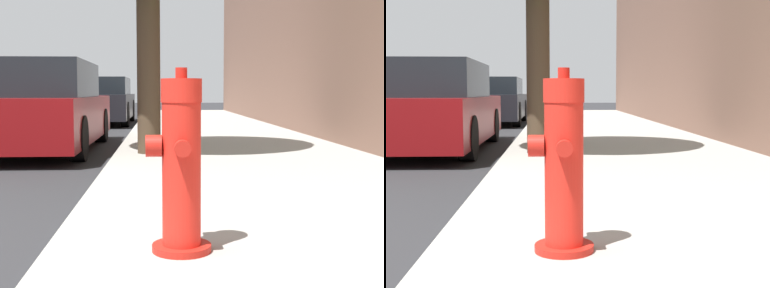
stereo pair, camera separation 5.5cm
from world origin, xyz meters
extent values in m
cube|color=#99968E|center=(3.60, 0.00, 0.06)|extent=(3.29, 40.00, 0.12)
cylinder|color=red|center=(2.65, -0.14, 0.13)|extent=(0.30, 0.30, 0.03)
cylinder|color=red|center=(2.65, -0.14, 0.51)|extent=(0.19, 0.19, 0.71)
cylinder|color=red|center=(2.65, -0.14, 0.92)|extent=(0.20, 0.20, 0.12)
cylinder|color=red|center=(2.65, -0.14, 1.00)|extent=(0.06, 0.06, 0.05)
cylinder|color=red|center=(2.65, -0.27, 0.65)|extent=(0.08, 0.07, 0.08)
cylinder|color=red|center=(2.65, -0.01, 0.65)|extent=(0.08, 0.07, 0.08)
cylinder|color=red|center=(2.51, -0.14, 0.65)|extent=(0.08, 0.11, 0.11)
cube|color=maroon|center=(0.63, 5.60, 0.50)|extent=(1.85, 4.37, 0.66)
cube|color=black|center=(0.63, 5.43, 1.09)|extent=(1.70, 2.40, 0.53)
cylinder|color=black|center=(-0.21, 6.95, 0.30)|extent=(0.20, 0.60, 0.60)
cylinder|color=black|center=(1.48, 6.95, 0.30)|extent=(0.20, 0.60, 0.60)
cylinder|color=black|center=(1.48, 4.25, 0.30)|extent=(0.20, 0.60, 0.60)
cube|color=black|center=(0.89, 12.41, 0.50)|extent=(1.67, 4.44, 0.65)
cube|color=black|center=(0.89, 12.24, 1.06)|extent=(1.53, 2.44, 0.46)
cylinder|color=black|center=(0.13, 13.79, 0.32)|extent=(0.20, 0.65, 0.65)
cylinder|color=black|center=(1.64, 13.79, 0.32)|extent=(0.20, 0.65, 0.65)
cylinder|color=black|center=(0.13, 11.04, 0.32)|extent=(0.20, 0.65, 0.65)
cylinder|color=black|center=(1.64, 11.04, 0.32)|extent=(0.20, 0.65, 0.65)
cylinder|color=#423323|center=(2.40, 4.16, 1.34)|extent=(0.30, 0.30, 2.45)
camera|label=1|loc=(2.55, -2.75, 0.91)|focal=50.00mm
camera|label=2|loc=(2.60, -2.75, 0.91)|focal=50.00mm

